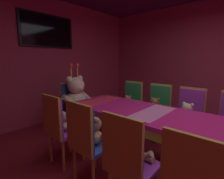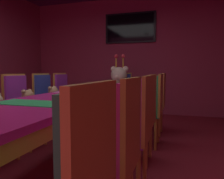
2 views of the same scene
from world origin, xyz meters
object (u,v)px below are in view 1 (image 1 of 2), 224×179
chair_right_5 (131,100)px  teddy_right_5 (127,103)px  chair_left_3 (126,157)px  teddy_left_4 (95,132)px  chair_left_5 (58,124)px  chair_right_4 (158,105)px  banquet_table (193,129)px  wall_tv (48,31)px  teddy_right_3 (187,114)px  teddy_left_5 (67,122)px  throne_chair (72,101)px  king_teddy_bear (77,95)px  teddy_left_2 (201,175)px  teddy_left_3 (136,150)px  teddy_right_4 (154,107)px  chair_right_3 (190,112)px  chair_left_4 (85,136)px

chair_right_5 → teddy_right_5: size_ratio=3.53×
chair_right_5 → chair_left_3: bearing=33.7°
teddy_left_4 → chair_right_5: size_ratio=0.35×
chair_left_5 → chair_right_4: 1.81m
banquet_table → wall_tv: 3.40m
chair_left_3 → teddy_right_3: size_ratio=2.94×
teddy_left_5 → throne_chair: size_ratio=0.28×
teddy_left_4 → teddy_right_3: bearing=-22.7°
chair_right_5 → king_teddy_bear: 1.12m
teddy_left_2 → teddy_left_5: teddy_left_2 is taller
chair_right_4 → throne_chair: size_ratio=1.00×
teddy_left_3 → teddy_left_4: teddy_left_4 is taller
teddy_left_5 → teddy_right_4: bearing=-22.1°
teddy_left_4 → king_teddy_bear: king_teddy_bear is taller
chair_right_3 → throne_chair: size_ratio=1.00×
teddy_left_2 → king_teddy_bear: size_ratio=0.39×
chair_left_5 → teddy_right_5: bearing=0.4°
wall_tv → teddy_left_3: bearing=-104.3°
teddy_left_5 → chair_right_4: 1.68m
teddy_left_3 → teddy_left_5: size_ratio=1.23×
teddy_left_2 → chair_left_3: size_ratio=0.36×
teddy_left_3 → teddy_right_3: (1.41, -0.01, -0.00)m
chair_right_5 → teddy_left_5: bearing=0.4°
banquet_table → wall_tv: wall_tv is taller
chair_left_3 → chair_left_5: size_ratio=1.00×
chair_left_3 → teddy_right_3: chair_left_3 is taller
chair_left_3 → wall_tv: size_ratio=0.81×
teddy_right_3 → throne_chair: size_ratio=0.34×
chair_left_5 → chair_right_5: size_ratio=1.00×
banquet_table → throne_chair: size_ratio=3.60×
chair_right_4 → throne_chair: bearing=-59.2°
chair_left_4 → chair_right_4: size_ratio=1.00×
chair_left_5 → teddy_left_5: chair_left_5 is taller
chair_right_4 → teddy_right_4: bearing=-0.0°
chair_left_4 → king_teddy_bear: king_teddy_bear is taller
teddy_right_4 → teddy_right_5: size_ratio=1.17×
teddy_right_5 → throne_chair: size_ratio=0.28×
chair_right_5 → chair_right_4: bearing=90.7°
teddy_left_2 → teddy_right_3: 1.50m
chair_right_3 → king_teddy_bear: (-0.84, 1.86, 0.15)m
chair_right_4 → teddy_right_5: (-0.15, 0.59, -0.02)m
teddy_right_4 → wall_tv: bearing=-72.2°
teddy_left_3 → chair_right_5: (1.58, 1.15, -0.00)m
teddy_left_3 → teddy_right_4: size_ratio=1.05×
king_teddy_bear → teddy_left_5: bearing=-44.7°
throne_chair → wall_tv: (0.00, 0.79, 1.45)m
teddy_left_2 → chair_right_4: size_ratio=0.36×
teddy_right_5 → throne_chair: 1.13m
chair_left_4 → king_teddy_bear: 1.54m
chair_right_3 → teddy_right_3: (-0.15, 0.00, -0.00)m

